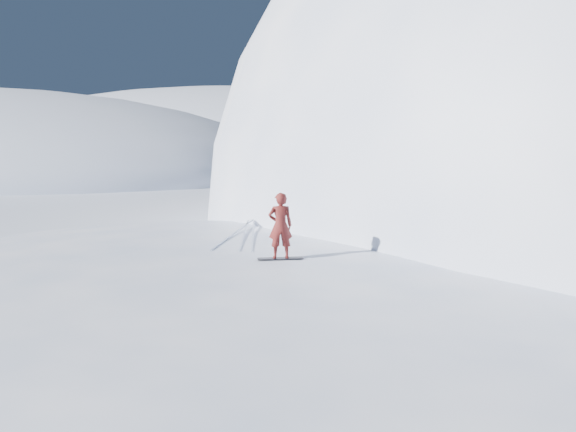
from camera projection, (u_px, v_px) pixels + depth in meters
name	position (u px, v px, depth m)	size (l,w,h in m)	color
ground	(191.00, 356.00, 13.88)	(400.00, 400.00, 0.00)	white
near_ridge	(257.00, 321.00, 16.56)	(36.00, 28.00, 4.80)	white
peak_shoulder	(479.00, 236.00, 30.98)	(28.00, 24.00, 18.00)	white
far_ridge_c	(219.00, 161.00, 128.66)	(140.00, 90.00, 36.00)	white
wind_bumps	(201.00, 327.00, 16.05)	(16.00, 14.40, 1.00)	white
snowboard	(280.00, 258.00, 14.82)	(1.32, 0.25, 0.02)	black
snowboarder	(280.00, 226.00, 14.67)	(0.69, 0.46, 1.90)	maroon
board_tracks	(244.00, 233.00, 18.75)	(1.96, 5.99, 0.04)	silver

